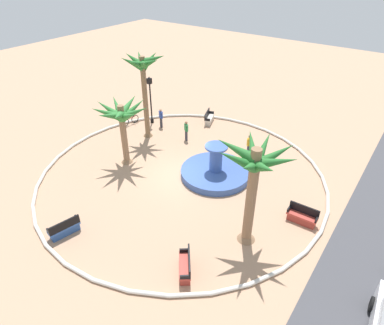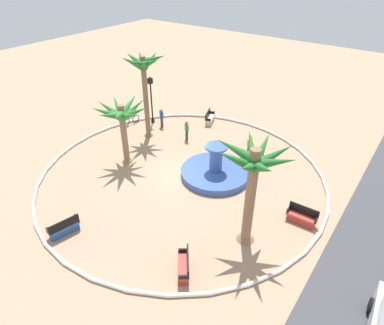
{
  "view_description": "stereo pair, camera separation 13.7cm",
  "coord_description": "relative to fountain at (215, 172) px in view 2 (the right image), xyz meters",
  "views": [
    {
      "loc": [
        14.1,
        10.95,
        12.57
      ],
      "look_at": [
        -0.37,
        0.53,
        1.0
      ],
      "focal_mm": 31.3,
      "sensor_mm": 36.0,
      "label": 1
    },
    {
      "loc": [
        14.02,
        11.06,
        12.57
      ],
      "look_at": [
        -0.37,
        0.53,
        1.0
      ],
      "focal_mm": 31.3,
      "sensor_mm": 36.0,
      "label": 2
    }
  ],
  "objects": [
    {
      "name": "ground_plane",
      "position": [
        1.24,
        -1.76,
        -0.32
      ],
      "size": [
        80.0,
        80.0,
        0.0
      ],
      "primitive_type": "plane",
      "color": "tan"
    },
    {
      "name": "plaza_curb",
      "position": [
        1.24,
        -1.76,
        -0.22
      ],
      "size": [
        18.27,
        18.27,
        0.2
      ],
      "primitive_type": "torus",
      "color": "silver",
      "rests_on": "ground"
    },
    {
      "name": "fountain",
      "position": [
        0.0,
        0.0,
        0.0
      ],
      "size": [
        4.47,
        4.47,
        2.23
      ],
      "color": "#38569E",
      "rests_on": "ground"
    },
    {
      "name": "palm_tree_near_fountain",
      "position": [
        -1.48,
        -7.17,
        4.8
      ],
      "size": [
        3.17,
        3.21,
        6.47
      ],
      "color": "brown",
      "rests_on": "ground"
    },
    {
      "name": "palm_tree_by_curb",
      "position": [
        3.82,
        4.31,
        3.85
      ],
      "size": [
        3.62,
        3.78,
        5.61
      ],
      "color": "#8E6B4C",
      "rests_on": "ground"
    },
    {
      "name": "palm_tree_mid_plaza",
      "position": [
        2.2,
        -5.82,
        3.13
      ],
      "size": [
        3.84,
        3.75,
        4.46
      ],
      "color": "#8E6B4C",
      "rests_on": "ground"
    },
    {
      "name": "bench_east",
      "position": [
        7.3,
        3.02,
        0.03
      ],
      "size": [
        1.57,
        1.38,
        1.0
      ],
      "color": "#B73D33",
      "rests_on": "ground"
    },
    {
      "name": "bench_west",
      "position": [
        -6.28,
        -4.62,
        0.03
      ],
      "size": [
        1.67,
        1.03,
        1.0
      ],
      "color": "beige",
      "rests_on": "ground"
    },
    {
      "name": "bench_north",
      "position": [
        0.98,
        6.12,
        0.03
      ],
      "size": [
        0.55,
        1.61,
        1.0
      ],
      "color": "#B73D33",
      "rests_on": "ground"
    },
    {
      "name": "bench_southeast",
      "position": [
        8.99,
        -3.47,
        0.03
      ],
      "size": [
        1.67,
        0.84,
        1.0
      ],
      "color": "#335BA8",
      "rests_on": "ground"
    },
    {
      "name": "lamppost",
      "position": [
        -3.49,
        -8.53,
        2.02
      ],
      "size": [
        0.32,
        0.32,
        3.99
      ],
      "color": "black",
      "rests_on": "ground"
    },
    {
      "name": "bicycle_red_frame",
      "position": [
        -2.1,
        -9.72,
        0.07
      ],
      "size": [
        1.71,
        0.45,
        0.94
      ],
      "color": "black",
      "rests_on": "ground"
    },
    {
      "name": "person_cyclist_helmet",
      "position": [
        -3.31,
        -7.36,
        0.59
      ],
      "size": [
        0.32,
        0.49,
        1.62
      ],
      "color": "#33333D",
      "rests_on": "ground"
    },
    {
      "name": "person_cyclist_photo",
      "position": [
        -2.72,
        -4.36,
        0.58
      ],
      "size": [
        0.35,
        0.46,
        1.6
      ],
      "color": "#33333D",
      "rests_on": "ground"
    },
    {
      "name": "person_pedestrian_stroll",
      "position": [
        -3.49,
        0.56,
        0.6
      ],
      "size": [
        0.52,
        0.25,
        1.64
      ],
      "color": "#33333D",
      "rests_on": "ground"
    }
  ]
}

